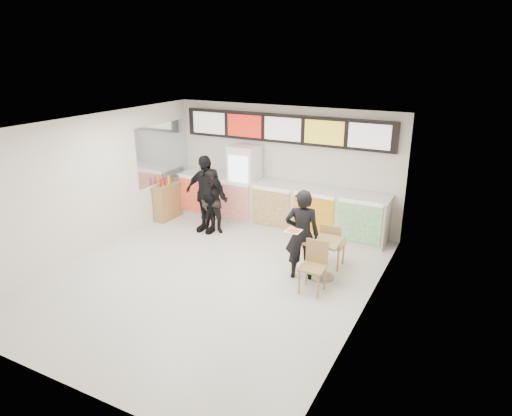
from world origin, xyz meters
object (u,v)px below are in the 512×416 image
Objects in this scene: customer_left at (213,201)px; customer_mid at (205,194)px; customer_main at (302,235)px; condiment_ledge at (167,201)px; service_counter at (277,205)px; drinks_fridge at (244,184)px; cafe_table at (323,252)px.

customer_left is 0.27m from customer_mid.
customer_main reaches higher than customer_left.
condiment_ledge is at bearing 171.46° from customer_mid.
condiment_ledge is at bearing -164.18° from service_counter.
customer_main is 3.04m from customer_left.
customer_left is (-0.27, -1.07, -0.20)m from drinks_fridge.
drinks_fridge is at bearing 23.39° from condiment_ledge.
service_counter is 1.82m from customer_mid.
customer_mid is (-0.22, -0.01, 0.16)m from customer_left.
drinks_fridge is 1.12m from customer_left.
customer_mid is 1.16× the size of cafe_table.
customer_main is 3.23m from customer_mid.
customer_left is at bearing -9.03° from condiment_ledge.
customer_left is at bearing -41.91° from customer_main.
customer_mid is at bearing -143.18° from service_counter.
customer_mid is at bearing 173.21° from customer_left.
service_counter is 1.62m from customer_left.
customer_left is 0.97× the size of cafe_table.
customer_left is at bearing 4.64° from customer_mid.
customer_left is at bearing -104.13° from drinks_fridge.
drinks_fridge is 3.63m from cafe_table.
customer_left reaches higher than cafe_table.
customer_main is at bearing -32.73° from customer_left.
customer_mid is (-3.00, 1.20, 0.05)m from customer_main.
cafe_table is at bearing -27.50° from customer_left.
condiment_ledge is (-4.79, 1.31, -0.08)m from cafe_table.
customer_mid reaches higher than service_counter.
customer_main is at bearing -19.61° from customer_mid.
service_counter is 2.78× the size of drinks_fridge.
service_counter is 3.06× the size of customer_main.
customer_mid is 1.71× the size of condiment_ledge.
customer_mid reaches higher than cafe_table.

